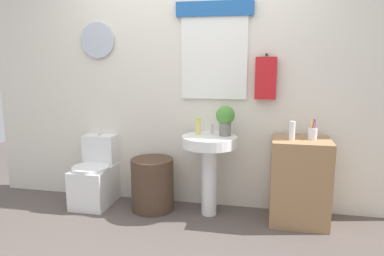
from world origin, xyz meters
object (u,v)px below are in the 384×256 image
object	(u,v)px
soap_bottle	(198,126)
laundry_hamper	(153,184)
lotion_bottle	(292,131)
toothbrush_cup	(313,134)
wooden_cabinet	(299,181)
potted_plant	(225,118)
pedestal_sink	(209,155)
toilet	(95,178)

from	to	relation	value
soap_bottle	laundry_hamper	bearing A→B (deg)	-173.77
lotion_bottle	toothbrush_cup	bearing A→B (deg)	18.14
wooden_cabinet	potted_plant	size ratio (longest dim) A/B	2.76
laundry_hamper	pedestal_sink	distance (m)	0.67
pedestal_sink	lotion_bottle	bearing A→B (deg)	-3.04
toilet	toothbrush_cup	xyz separation A→B (m)	(2.15, -0.01, 0.57)
laundry_hamper	lotion_bottle	xyz separation A→B (m)	(1.33, -0.04, 0.61)
lotion_bottle	pedestal_sink	bearing A→B (deg)	176.96
lotion_bottle	toothbrush_cup	size ratio (longest dim) A/B	0.91
pedestal_sink	soap_bottle	distance (m)	0.31
pedestal_sink	lotion_bottle	distance (m)	0.80
laundry_hamper	toothbrush_cup	size ratio (longest dim) A/B	2.85
laundry_hamper	lotion_bottle	world-z (taller)	lotion_bottle
wooden_cabinet	potted_plant	xyz separation A→B (m)	(-0.70, 0.06, 0.56)
pedestal_sink	soap_bottle	size ratio (longest dim) A/B	4.48
potted_plant	toothbrush_cup	world-z (taller)	potted_plant
laundry_hamper	soap_bottle	distance (m)	0.76
toilet	wooden_cabinet	size ratio (longest dim) A/B	0.92
laundry_hamper	toilet	bearing A→B (deg)	177.20
wooden_cabinet	pedestal_sink	bearing A→B (deg)	180.00
toilet	laundry_hamper	bearing A→B (deg)	-2.80
toilet	potted_plant	xyz separation A→B (m)	(1.35, 0.03, 0.67)
toilet	laundry_hamper	xyz separation A→B (m)	(0.64, -0.03, -0.02)
wooden_cabinet	soap_bottle	distance (m)	1.08
toilet	toothbrush_cup	size ratio (longest dim) A/B	3.94
laundry_hamper	soap_bottle	world-z (taller)	soap_bottle
potted_plant	lotion_bottle	distance (m)	0.62
pedestal_sink	lotion_bottle	world-z (taller)	lotion_bottle
lotion_bottle	toothbrush_cup	distance (m)	0.20
wooden_cabinet	lotion_bottle	size ratio (longest dim) A/B	4.68
lotion_bottle	laundry_hamper	bearing A→B (deg)	178.28
pedestal_sink	wooden_cabinet	world-z (taller)	wooden_cabinet
laundry_hamper	potted_plant	distance (m)	1.00
toilet	soap_bottle	size ratio (longest dim) A/B	4.16
toilet	pedestal_sink	distance (m)	1.26
potted_plant	lotion_bottle	size ratio (longest dim) A/B	1.70
soap_bottle	toothbrush_cup	xyz separation A→B (m)	(1.06, -0.03, -0.03)
wooden_cabinet	toothbrush_cup	distance (m)	0.46
toilet	wooden_cabinet	distance (m)	2.06
toilet	laundry_hamper	distance (m)	0.64
laundry_hamper	toothbrush_cup	xyz separation A→B (m)	(1.51, 0.02, 0.58)
toilet	lotion_bottle	distance (m)	2.06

